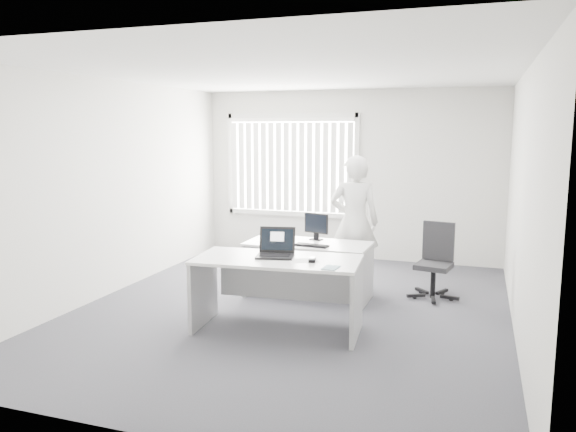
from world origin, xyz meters
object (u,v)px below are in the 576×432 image
(person, at_px, (354,222))
(monitor, at_px, (316,227))
(laptop, at_px, (275,243))
(desk_near, at_px, (277,279))
(desk_far, at_px, (308,258))
(office_chair, at_px, (434,274))

(person, relative_size, monitor, 5.15)
(person, xyz_separation_m, laptop, (-0.45, -1.89, 0.04))
(desk_near, bearing_deg, laptop, 135.96)
(laptop, height_order, monitor, laptop)
(person, xyz_separation_m, monitor, (-0.41, -0.43, -0.01))
(desk_far, relative_size, office_chair, 1.64)
(desk_far, relative_size, person, 0.88)
(desk_far, bearing_deg, monitor, 78.72)
(person, bearing_deg, desk_far, 42.55)
(office_chair, bearing_deg, desk_far, -150.90)
(office_chair, bearing_deg, person, -175.73)
(desk_far, height_order, person, person)
(desk_near, distance_m, office_chair, 2.37)
(desk_near, height_order, office_chair, office_chair)
(monitor, bearing_deg, desk_far, -85.74)
(person, bearing_deg, desk_near, 66.01)
(desk_near, relative_size, monitor, 5.14)
(office_chair, distance_m, monitor, 1.65)
(desk_far, height_order, office_chair, office_chair)
(office_chair, relative_size, monitor, 2.75)
(desk_far, xyz_separation_m, person, (0.46, 0.64, 0.39))
(desk_far, distance_m, laptop, 1.33)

